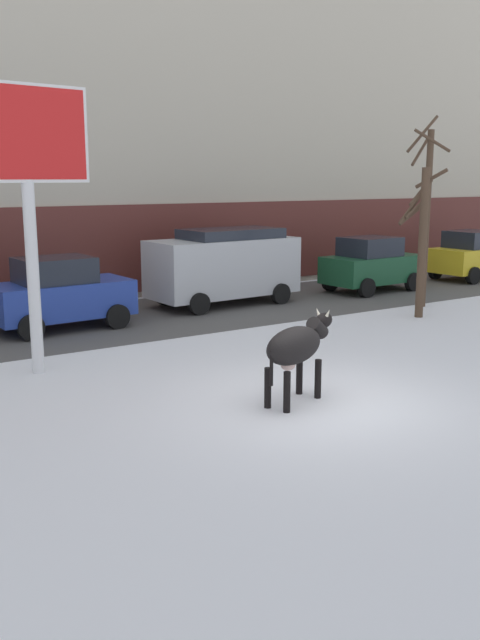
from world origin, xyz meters
TOP-DOWN VIEW (x-y plane):
  - ground_plane at (0.00, 0.00)m, footprint 120.00×120.00m
  - road_strip at (0.00, 8.54)m, footprint 60.00×5.60m
  - building_facade at (0.00, 14.61)m, footprint 44.00×6.10m
  - cow_black at (-0.34, 0.28)m, footprint 1.92×1.02m
  - billboard at (-3.52, 4.55)m, footprint 2.52×0.52m
  - car_blue_hatchback at (-1.74, 8.34)m, footprint 3.58×2.06m
  - car_silver_van at (3.62, 9.02)m, footprint 4.69×2.30m
  - car_darkgreen_hatchback at (9.24, 8.46)m, footprint 3.58×2.06m
  - car_yellow_hatchback at (14.52, 8.46)m, footprint 3.58×2.06m
  - pedestrian_by_cars at (4.48, 11.51)m, footprint 0.36×0.24m
  - bare_tree_left_lot at (8.49, 5.49)m, footprint 1.38×1.39m
  - bare_tree_right_lot at (7.19, 4.43)m, footprint 1.03×0.91m

SIDE VIEW (x-z plane):
  - ground_plane at x=0.00m, z-range 0.00..0.00m
  - road_strip at x=0.00m, z-range 0.00..0.01m
  - pedestrian_by_cars at x=4.48m, z-range 0.01..1.74m
  - car_blue_hatchback at x=-1.74m, z-range 0.00..1.86m
  - car_darkgreen_hatchback at x=9.24m, z-range 0.00..1.86m
  - car_yellow_hatchback at x=14.52m, z-range 0.00..1.86m
  - cow_black at x=-0.34m, z-range 0.22..1.76m
  - car_silver_van at x=3.62m, z-range 0.08..2.40m
  - bare_tree_right_lot at x=7.19m, z-range 0.21..4.31m
  - bare_tree_left_lot at x=8.49m, z-range 0.08..5.73m
  - billboard at x=-3.52m, z-range 1.53..7.09m
  - building_facade at x=0.00m, z-range -0.02..12.98m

